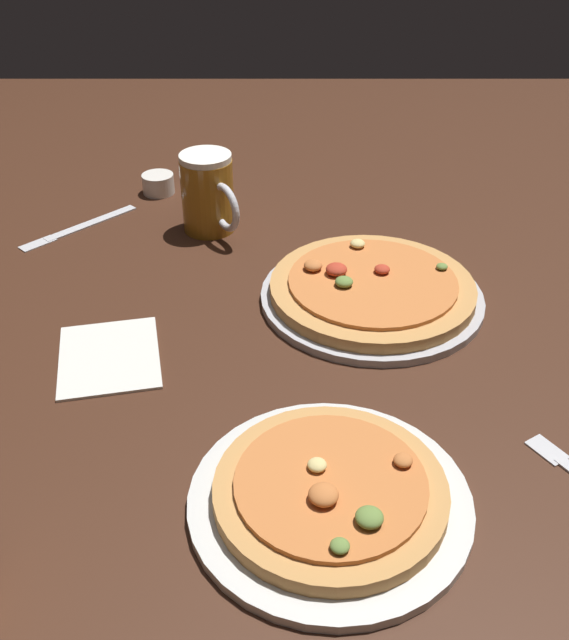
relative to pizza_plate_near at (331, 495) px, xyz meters
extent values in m
cube|color=#3D2114|center=(-0.05, 0.31, -0.03)|extent=(2.40, 2.40, 0.03)
cylinder|color=silver|center=(0.00, 0.00, -0.01)|extent=(0.29, 0.29, 0.01)
cylinder|color=tan|center=(0.00, 0.00, 0.01)|extent=(0.24, 0.24, 0.02)
cylinder|color=#C67038|center=(0.00, 0.00, 0.02)|extent=(0.20, 0.20, 0.01)
ellipsoid|color=#C67038|center=(-0.01, -0.02, 0.03)|extent=(0.03, 0.03, 0.01)
ellipsoid|color=#C67038|center=(0.07, 0.02, 0.03)|extent=(0.02, 0.02, 0.01)
ellipsoid|color=#DBC67A|center=(-0.01, 0.02, 0.03)|extent=(0.02, 0.02, 0.01)
ellipsoid|color=olive|center=(0.03, -0.05, 0.03)|extent=(0.03, 0.03, 0.01)
ellipsoid|color=olive|center=(0.00, -0.08, 0.02)|extent=(0.02, 0.02, 0.01)
cylinder|color=#B2B2B7|center=(0.08, 0.39, -0.01)|extent=(0.32, 0.32, 0.01)
cylinder|color=tan|center=(0.08, 0.39, 0.01)|extent=(0.30, 0.30, 0.02)
cylinder|color=#C67038|center=(0.08, 0.39, 0.02)|extent=(0.24, 0.24, 0.01)
ellipsoid|color=olive|center=(0.04, 0.37, 0.03)|extent=(0.03, 0.03, 0.01)
ellipsoid|color=#DBC67A|center=(0.07, 0.49, 0.03)|extent=(0.02, 0.02, 0.01)
ellipsoid|color=#B73823|center=(0.10, 0.41, 0.03)|extent=(0.02, 0.02, 0.01)
ellipsoid|color=olive|center=(0.19, 0.42, 0.02)|extent=(0.02, 0.02, 0.01)
ellipsoid|color=#B73823|center=(0.03, 0.40, 0.03)|extent=(0.03, 0.03, 0.02)
ellipsoid|color=#C67038|center=(0.00, 0.42, 0.03)|extent=(0.03, 0.03, 0.01)
cylinder|color=#9E6619|center=(-0.18, 0.62, 0.05)|extent=(0.09, 0.09, 0.12)
cylinder|color=white|center=(-0.18, 0.62, 0.11)|extent=(0.09, 0.09, 0.01)
torus|color=silver|center=(-0.14, 0.57, 0.05)|extent=(0.06, 0.07, 0.08)
cylinder|color=silver|center=(-0.28, 0.77, 0.00)|extent=(0.06, 0.06, 0.04)
cube|color=silver|center=(-0.28, 0.25, -0.01)|extent=(0.16, 0.18, 0.01)
cube|color=silver|center=(0.25, 0.08, -0.01)|extent=(0.04, 0.05, 0.00)
cube|color=silver|center=(-0.38, 0.64, -0.01)|extent=(0.14, 0.14, 0.01)
cube|color=silver|center=(-0.46, 0.56, -0.01)|extent=(0.06, 0.06, 0.00)
camera|label=1|loc=(-0.05, -0.51, 0.56)|focal=40.98mm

